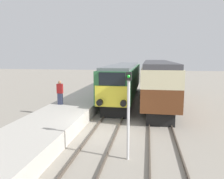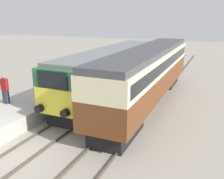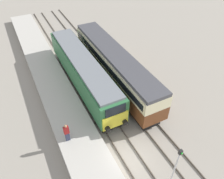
% 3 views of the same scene
% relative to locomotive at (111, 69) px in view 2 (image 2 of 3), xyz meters
% --- Properties ---
extents(ground_plane, '(120.00, 120.00, 0.00)m').
position_rel_locomotive_xyz_m(ground_plane, '(0.00, -10.47, -2.14)').
color(ground_plane, gray).
extents(platform_left, '(3.50, 50.00, 0.90)m').
position_rel_locomotive_xyz_m(platform_left, '(-3.30, -2.47, -1.69)').
color(platform_left, '#B7B2A8').
rests_on(platform_left, ground_plane).
extents(rails_near_track, '(1.51, 60.00, 0.14)m').
position_rel_locomotive_xyz_m(rails_near_track, '(0.00, -5.47, -2.07)').
color(rails_near_track, '#4C4238').
rests_on(rails_near_track, ground_plane).
extents(rails_far_track, '(1.50, 60.00, 0.14)m').
position_rel_locomotive_xyz_m(rails_far_track, '(3.40, -5.47, -2.07)').
color(rails_far_track, '#4C4238').
rests_on(rails_far_track, ground_plane).
extents(locomotive, '(2.70, 15.78, 3.78)m').
position_rel_locomotive_xyz_m(locomotive, '(0.00, 0.00, 0.00)').
color(locomotive, black).
rests_on(locomotive, ground_plane).
extents(passenger_carriage, '(2.75, 16.16, 4.12)m').
position_rel_locomotive_xyz_m(passenger_carriage, '(3.40, -0.91, 0.34)').
color(passenger_carriage, black).
rests_on(passenger_carriage, ground_plane).
extents(person_on_platform, '(0.44, 0.26, 1.86)m').
position_rel_locomotive_xyz_m(person_on_platform, '(-4.18, -7.06, -0.30)').
color(person_on_platform, '#2D334C').
rests_on(person_on_platform, platform_left).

